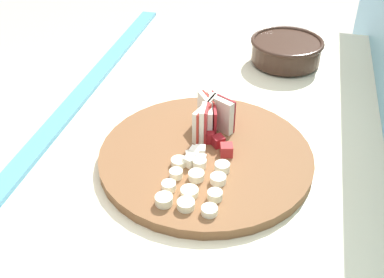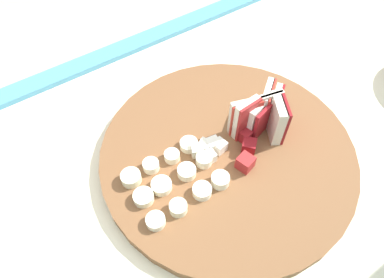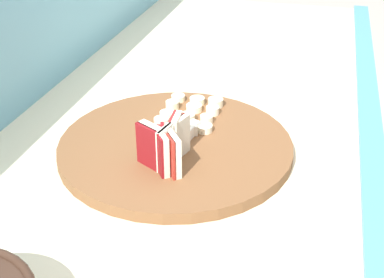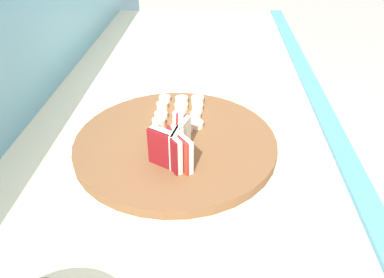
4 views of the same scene
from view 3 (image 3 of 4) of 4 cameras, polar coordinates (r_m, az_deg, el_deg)
name	(u,v)px [view 3 (image 3 of 4)]	position (r m, az deg, el deg)	size (l,w,h in m)	color
tiled_countertop	(201,277)	(1.23, 0.98, -15.03)	(1.59, 0.65, 0.87)	beige
tile_backsplash	(54,189)	(1.22, -15.01, -5.31)	(2.40, 0.04, 1.24)	#6BADC6
cutting_board	(176,146)	(0.85, -1.83, -0.79)	(0.38, 0.38, 0.02)	brown
apple_wedge_fan	(166,145)	(0.77, -2.89, -0.70)	(0.09, 0.08, 0.07)	#B22D23
apple_dice_pile	(175,135)	(0.84, -1.92, 0.45)	(0.10, 0.08, 0.02)	white
banana_slice_rows	(190,112)	(0.92, -0.21, 3.00)	(0.13, 0.10, 0.02)	#F4EAC6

